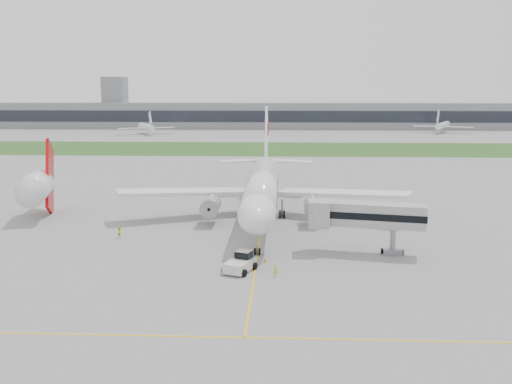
{
  "coord_description": "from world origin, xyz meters",
  "views": [
    {
      "loc": [
        3.03,
        -85.97,
        21.05
      ],
      "look_at": [
        -0.93,
        2.0,
        5.21
      ],
      "focal_mm": 40.0,
      "sensor_mm": 36.0,
      "label": 1
    }
  ],
  "objects_px": {
    "airliner": "(263,186)",
    "ground_crew_near": "(275,270)",
    "pushback_tug": "(241,262)",
    "neighbor_aircraft": "(37,186)",
    "jet_bridge": "(363,215)"
  },
  "relations": [
    {
      "from": "airliner",
      "to": "neighbor_aircraft",
      "type": "xyz_separation_m",
      "value": [
        -37.03,
        -0.34,
        -0.27
      ]
    },
    {
      "from": "ground_crew_near",
      "to": "neighbor_aircraft",
      "type": "bearing_deg",
      "value": -31.19
    },
    {
      "from": "airliner",
      "to": "ground_crew_near",
      "type": "height_order",
      "value": "airliner"
    },
    {
      "from": "ground_crew_near",
      "to": "pushback_tug",
      "type": "bearing_deg",
      "value": -19.59
    },
    {
      "from": "pushback_tug",
      "to": "neighbor_aircraft",
      "type": "relative_size",
      "value": 0.29
    },
    {
      "from": "jet_bridge",
      "to": "neighbor_aircraft",
      "type": "xyz_separation_m",
      "value": [
        -50.59,
        18.22,
        0.29
      ]
    },
    {
      "from": "airliner",
      "to": "ground_crew_near",
      "type": "relative_size",
      "value": 35.53
    },
    {
      "from": "airliner",
      "to": "jet_bridge",
      "type": "distance_m",
      "value": 22.99
    },
    {
      "from": "pushback_tug",
      "to": "ground_crew_near",
      "type": "distance_m",
      "value": 4.49
    },
    {
      "from": "pushback_tug",
      "to": "ground_crew_near",
      "type": "bearing_deg",
      "value": -1.94
    },
    {
      "from": "airliner",
      "to": "jet_bridge",
      "type": "relative_size",
      "value": 3.57
    },
    {
      "from": "ground_crew_near",
      "to": "airliner",
      "type": "bearing_deg",
      "value": -80.91
    },
    {
      "from": "jet_bridge",
      "to": "neighbor_aircraft",
      "type": "relative_size",
      "value": 0.9
    },
    {
      "from": "airliner",
      "to": "ground_crew_near",
      "type": "bearing_deg",
      "value": -85.06
    },
    {
      "from": "jet_bridge",
      "to": "ground_crew_near",
      "type": "xyz_separation_m",
      "value": [
        -11.11,
        -9.78,
        -4.34
      ]
    }
  ]
}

